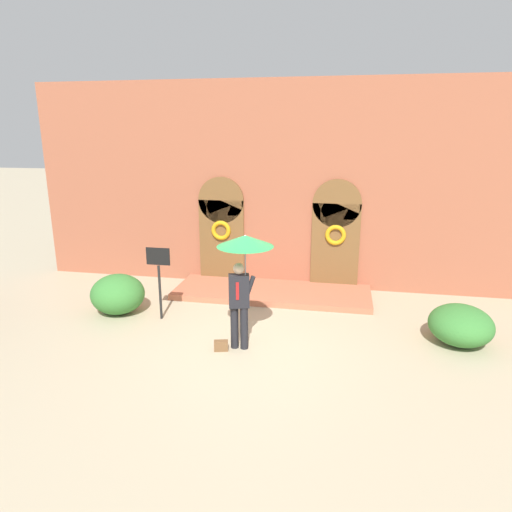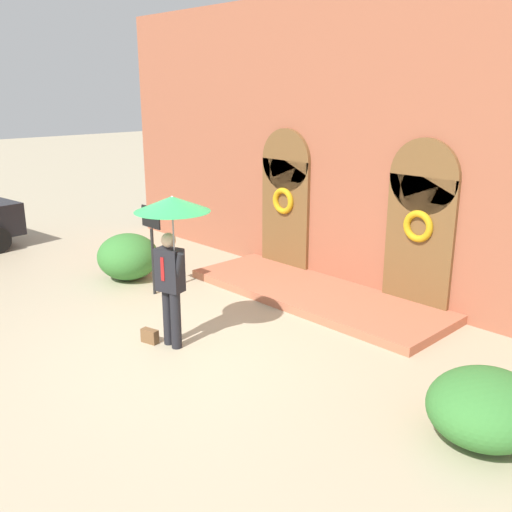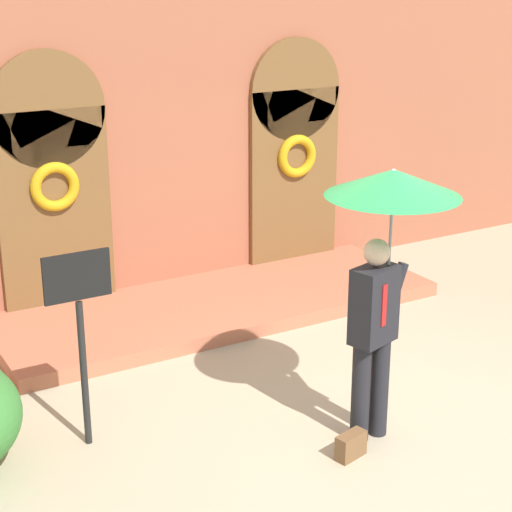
% 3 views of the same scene
% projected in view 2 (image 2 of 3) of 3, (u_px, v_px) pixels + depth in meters
% --- Properties ---
extents(ground_plane, '(80.00, 80.00, 0.00)m').
position_uv_depth(ground_plane, '(186.00, 347.00, 8.79)').
color(ground_plane, tan).
extents(building_facade, '(14.00, 2.30, 5.60)m').
position_uv_depth(building_facade, '(356.00, 152.00, 10.79)').
color(building_facade, '#9E563D').
rests_on(building_facade, ground).
extents(person_with_umbrella, '(1.10, 1.10, 2.36)m').
position_uv_depth(person_with_umbrella, '(172.00, 226.00, 8.23)').
color(person_with_umbrella, black).
rests_on(person_with_umbrella, ground).
extents(handbag, '(0.30, 0.18, 0.22)m').
position_uv_depth(handbag, '(150.00, 336.00, 8.90)').
color(handbag, brown).
rests_on(handbag, ground).
extents(sign_post, '(0.56, 0.06, 1.72)m').
position_uv_depth(sign_post, '(152.00, 236.00, 10.73)').
color(sign_post, black).
rests_on(sign_post, ground).
extents(shrub_left, '(1.28, 1.25, 0.95)m').
position_uv_depth(shrub_left, '(128.00, 257.00, 11.82)').
color(shrub_left, '#387A33').
rests_on(shrub_left, ground).
extents(shrub_right, '(1.29, 1.39, 0.81)m').
position_uv_depth(shrub_right, '(486.00, 407.00, 6.37)').
color(shrub_right, '#387A33').
rests_on(shrub_right, ground).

